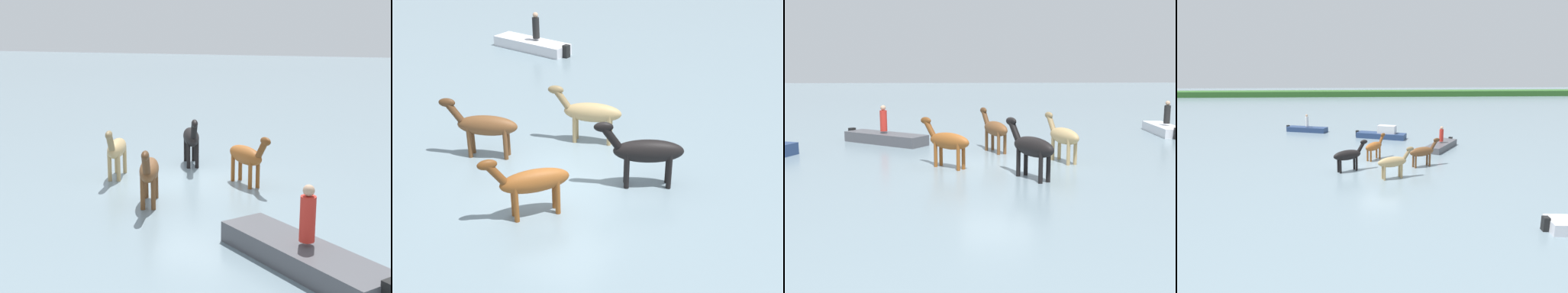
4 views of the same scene
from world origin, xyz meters
TOP-DOWN VIEW (x-y plane):
  - ground_plane at (0.00, 0.00)m, footprint 186.14×186.14m
  - distant_shoreline at (0.00, 58.37)m, footprint 167.52×6.00m
  - horse_pinto_flank at (-0.18, 1.73)m, footprint 1.68×1.90m
  - horse_lead at (2.79, -0.15)m, footprint 2.22×1.22m
  - horse_rear_stallion at (-1.92, -0.91)m, footprint 2.24×1.49m
  - horse_dark_mare at (0.64, -2.49)m, footprint 2.25×1.09m
  - boat_dinghy_port at (5.27, 4.71)m, footprint 3.30×4.08m
  - boat_motor_center at (-6.22, 12.85)m, footprint 4.23×2.33m
  - boat_skiff_near at (0.98, 9.12)m, footprint 4.57×2.74m
  - person_spotter_bow at (5.24, 4.76)m, footprint 0.32×0.32m
  - person_boatman_standing at (-6.17, 12.72)m, footprint 0.32×0.32m

SIDE VIEW (x-z plane):
  - ground_plane at x=0.00m, z-range 0.00..0.00m
  - distant_shoreline at x=0.00m, z-range -1.20..1.20m
  - boat_motor_center at x=-6.22m, z-range -0.20..0.52m
  - boat_dinghy_port at x=5.27m, z-range -0.20..0.53m
  - boat_skiff_near at x=0.98m, z-range -0.36..0.98m
  - horse_pinto_flank at x=-0.18m, z-range 0.09..1.80m
  - horse_dark_mare at x=0.64m, z-range 0.09..1.85m
  - horse_lead at x=2.79m, z-range 0.09..1.86m
  - horse_rear_stallion at x=-1.92m, z-range 0.09..1.94m
  - person_boatman_standing at x=-6.17m, z-range 0.52..1.71m
  - person_spotter_bow at x=5.24m, z-range 0.53..1.72m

